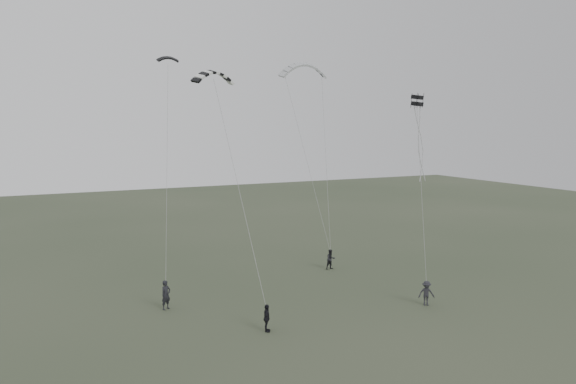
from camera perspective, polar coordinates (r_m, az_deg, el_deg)
name	(u,v)px	position (r m, az deg, el deg)	size (l,w,h in m)	color
ground	(311,316)	(33.91, 2.38, -12.43)	(140.00, 140.00, 0.00)	#34402B
flyer_left	(166,295)	(35.47, -12.29, -10.18)	(0.66, 0.43, 1.80)	black
flyer_right	(331,259)	(44.06, 4.36, -6.84)	(0.75, 0.59, 1.55)	black
flyer_center	(267,318)	(31.21, -2.17, -12.68)	(0.89, 0.37, 1.52)	black
flyer_far	(426,293)	(36.45, 13.88, -9.96)	(1.00, 0.58, 1.55)	#232328
kite_dark_small	(168,58)	(43.14, -12.11, 13.20)	(1.56, 0.47, 0.51)	black
kite_pale_large	(304,64)	(47.71, 1.59, 12.85)	(4.04, 0.91, 1.65)	#B1B4B6
kite_striped	(213,72)	(34.60, -7.58, 11.99)	(2.70, 0.68, 1.09)	black
kite_box	(417,101)	(38.87, 12.99, 9.04)	(0.62, 0.62, 0.71)	black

